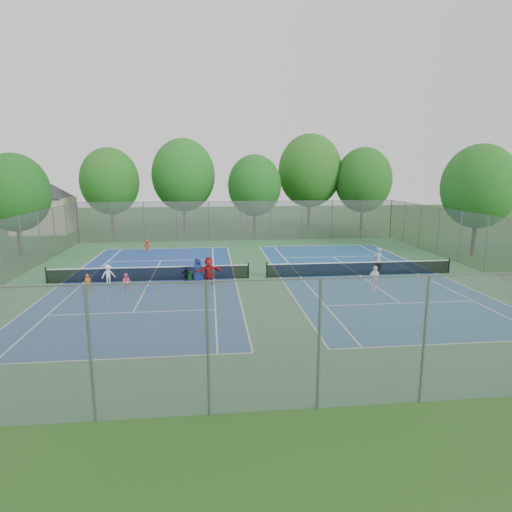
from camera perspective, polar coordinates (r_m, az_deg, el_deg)
The scene contains 41 objects.
ground at distance 28.41m, azimuth 0.22°, elevation -2.96°, with size 120.00×120.00×0.00m, color #214B17.
court_pad at distance 28.40m, azimuth 0.22°, elevation -2.95°, with size 32.00×32.00×0.01m, color #30663A.
court_left at distance 28.51m, azimuth -13.93°, elevation -3.21°, with size 10.97×23.77×0.01m, color navy.
court_right at distance 29.98m, azimuth 13.65°, elevation -2.50°, with size 10.97×23.77×0.01m, color navy.
net_left at distance 28.40m, azimuth -13.97°, elevation -2.36°, with size 12.87×0.10×0.91m, color black.
net_right at distance 29.88m, azimuth 13.69°, elevation -1.68°, with size 12.87×0.10×0.91m, color black.
fence_north at distance 43.76m, azimuth -2.12°, elevation 4.69°, with size 32.00×0.10×4.00m, color gray.
fence_south at distance 12.77m, azimuth 8.40°, elevation -11.70°, with size 32.00×0.10×4.00m, color gray.
fence_west at distance 30.68m, azimuth -31.00°, elevation 0.30°, with size 32.00×0.10×4.00m, color gray.
fence_east at distance 33.72m, azimuth 28.36°, elevation 1.41°, with size 32.00×0.10×4.00m, color gray.
house at distance 54.82m, azimuth -26.59°, elevation 7.16°, with size 11.03×11.03×7.30m.
tree_nw at distance 50.58m, azimuth -18.91°, elevation 9.40°, with size 6.40×6.40×9.58m.
tree_nl at distance 50.46m, azimuth -9.67°, elevation 10.57°, with size 7.20×7.20×10.69m.
tree_nc at distance 48.66m, azimuth -0.19°, elevation 9.36°, with size 6.00×6.00×8.85m.
tree_nr at distance 52.77m, azimuth 7.19°, elevation 11.21°, with size 7.60×7.60×11.42m.
tree_ne at distance 52.58m, azimuth 14.14°, elevation 9.79°, with size 6.60×6.60×9.77m.
tree_side_w at distance 40.66m, azimuth -29.50°, elevation 7.36°, with size 5.60×5.60×8.47m.
tree_side_e at distance 40.03m, azimuth 27.60°, elevation 8.21°, with size 6.00×6.00×9.20m.
ball_crate at distance 26.10m, azimuth -13.89°, elevation -4.25°, with size 0.34×0.34×0.29m, color #184FB4.
ball_hopper at distance 28.26m, azimuth -8.78°, elevation -2.58°, with size 0.29×0.29×0.56m, color #227F30.
student_a at distance 26.86m, azimuth -21.50°, elevation -3.39°, with size 0.40×0.26×1.10m, color #D15C13.
student_b at distance 26.22m, azimuth -16.87°, elevation -3.41°, with size 0.54×0.42×1.10m, color #FE6391.
student_c at distance 28.24m, azimuth -19.10°, elevation -2.36°, with size 0.81×0.47×1.26m, color silver.
student_d at distance 27.22m, azimuth -9.29°, elevation -2.57°, with size 0.64×0.26×1.08m, color black.
student_e at distance 27.48m, azimuth -7.72°, elevation -1.81°, with size 0.79×0.52×1.62m, color #284493.
student_f at distance 26.54m, azimuth -6.29°, elevation -2.05°, with size 1.66×0.53×1.79m, color #A51718.
child_far_baseline at distance 38.43m, azimuth -14.30°, elevation 1.27°, with size 0.72×0.42×1.12m, color red.
instructor at distance 30.55m, azimuth 15.93°, elevation -0.60°, with size 0.68×0.44×1.86m, color #97979A.
teen_court_b at distance 26.07m, azimuth 15.51°, elevation -2.92°, with size 0.91×0.38×1.55m, color white.
tennis_ball_0 at distance 25.29m, azimuth -18.08°, elevation -5.23°, with size 0.07×0.07×0.07m, color #ACCF30.
tennis_ball_1 at distance 26.93m, azimuth -24.21°, elevation -4.69°, with size 0.07×0.07×0.07m, color #BADC33.
tennis_ball_2 at distance 25.11m, azimuth -19.17°, elevation -5.42°, with size 0.07×0.07×0.07m, color yellow.
tennis_ball_3 at distance 28.08m, azimuth -21.61°, elevation -3.86°, with size 0.07×0.07×0.07m, color #BAE034.
tennis_ball_4 at distance 26.31m, azimuth -17.29°, elevation -4.56°, with size 0.07×0.07×0.07m, color #E6F037.
tennis_ball_5 at distance 25.17m, azimuth -13.04°, elevation -5.04°, with size 0.07×0.07×0.07m, color #D1F037.
tennis_ball_6 at distance 24.49m, azimuth -12.30°, elevation -5.47°, with size 0.07×0.07×0.07m, color #C7D231.
tennis_ball_7 at distance 22.80m, azimuth -8.10°, elevation -6.57°, with size 0.07×0.07×0.07m, color #CADF33.
tennis_ball_8 at distance 26.97m, azimuth -21.23°, elevation -4.43°, with size 0.07×0.07×0.07m, color #ADC92E.
tennis_ball_9 at distance 24.46m, azimuth -7.72°, elevation -5.32°, with size 0.07×0.07×0.07m, color #B7CE30.
tennis_ball_10 at distance 23.08m, azimuth -7.02°, elevation -6.32°, with size 0.07×0.07×0.07m, color #AFC52E.
tennis_ball_11 at distance 23.66m, azimuth -23.90°, elevation -6.78°, with size 0.07×0.07×0.07m, color #C0E836.
Camera 1 is at (-3.07, -27.37, 6.94)m, focal length 30.00 mm.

